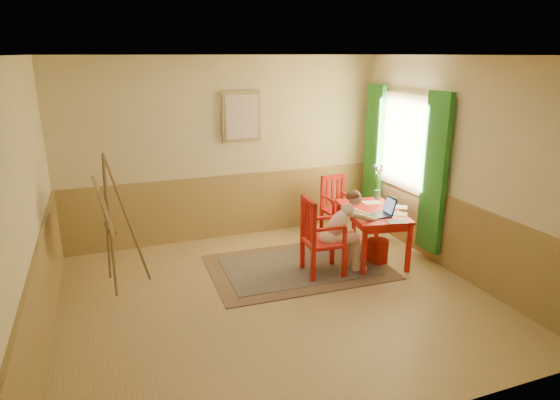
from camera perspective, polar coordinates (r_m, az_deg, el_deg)
name	(u,v)px	position (r m, az deg, el deg)	size (l,w,h in m)	color
room	(277,186)	(5.38, -0.41, 1.69)	(5.04, 4.54, 2.84)	tan
wainscot	(256,237)	(6.38, -2.90, -4.36)	(5.00, 4.50, 1.00)	tan
window	(402,156)	(7.45, 14.29, 5.05)	(0.12, 2.01, 2.20)	white
wall_portrait	(241,117)	(7.42, -4.60, 9.81)	(0.60, 0.05, 0.76)	tan
rug	(298,267)	(6.68, 2.21, -7.90)	(2.45, 1.68, 0.02)	#8C7251
table	(372,216)	(6.88, 10.87, -1.87)	(0.91, 1.30, 0.72)	red
chair_left	(320,237)	(6.30, 4.73, -4.38)	(0.52, 0.50, 1.06)	red
chair_back	(337,206)	(7.75, 6.72, -0.73)	(0.44, 0.46, 0.95)	red
figure	(343,228)	(6.40, 7.51, -3.28)	(0.84, 0.38, 1.12)	beige
laptop	(381,212)	(6.62, 11.85, -1.42)	(0.42, 0.26, 0.25)	#1E2338
papers	(391,211)	(6.86, 12.98, -1.25)	(0.67, 1.07, 0.00)	white
vase	(378,184)	(7.31, 11.50, 1.92)	(0.23, 0.26, 0.53)	#3F724C
wastebasket	(377,251)	(6.93, 11.46, -5.93)	(0.30, 0.30, 0.32)	#B2170D
easel	(106,210)	(6.15, -19.90, -1.16)	(0.60, 0.76, 1.71)	brown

